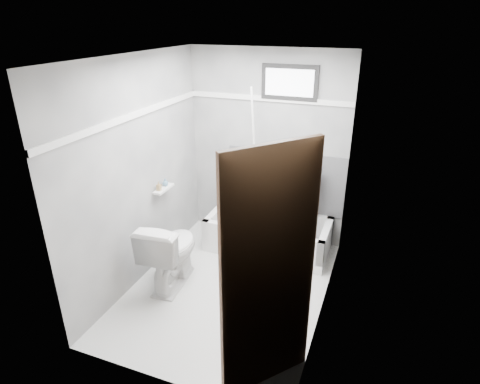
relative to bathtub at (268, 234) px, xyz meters
The scene contains 19 objects.
floor 0.97m from the bathtub, 99.50° to the right, with size 2.60×2.60×0.00m, color white.
ceiling 2.38m from the bathtub, 99.50° to the right, with size 2.60×2.60×0.00m, color silver.
wall_back 1.07m from the bathtub, 112.82° to the left, with size 2.00×0.02×2.40m, color slate.
wall_front 2.44m from the bathtub, 93.99° to the right, with size 2.00×0.02×2.40m, color slate.
wall_left 1.78m from the bathtub, 141.18° to the right, with size 0.02×2.60×2.40m, color slate.
wall_right 1.60m from the bathtub, 47.76° to the right, with size 0.02×2.60×2.40m, color slate.
bathtub is the anchor object (origin of this frame).
office_chair 0.44m from the bathtub, 14.97° to the left, with size 0.57×0.57×0.98m, color slate, non-canonical shape.
toilet 1.32m from the bathtub, 126.55° to the right, with size 0.45×0.80×0.79m, color white.
door 2.49m from the bathtub, 69.54° to the right, with size 0.78×0.78×2.00m, color #54311F, non-canonical shape.
window 1.85m from the bathtub, 75.12° to the left, with size 0.66×0.04×0.40m, color black, non-canonical shape.
backerboard 0.70m from the bathtub, 75.32° to the left, with size 1.50×0.02×0.78m, color #4C4C4F.
trim_back 1.66m from the bathtub, 113.56° to the left, with size 2.00×0.02×0.06m, color white.
trim_left 2.18m from the bathtub, 140.86° to the right, with size 0.02×2.60×0.06m, color white.
pole 0.88m from the bathtub, 150.52° to the left, with size 0.02×0.02×1.95m, color white.
shelf 1.42m from the bathtub, 151.26° to the right, with size 0.10×0.32×0.03m, color silver.
soap_bottle_a 1.49m from the bathtub, 148.35° to the right, with size 0.05×0.05×0.10m, color #987B4C.
soap_bottle_b 1.43m from the bathtub, 153.96° to the right, with size 0.07×0.07×0.09m, color slate.
faucet 0.60m from the bathtub, 136.29° to the left, with size 0.26×0.10×0.16m, color silver, non-canonical shape.
Camera 1 is at (1.38, -3.29, 2.72)m, focal length 30.00 mm.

